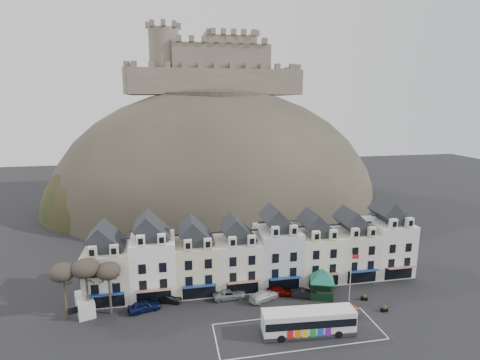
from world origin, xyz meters
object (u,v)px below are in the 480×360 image
object	(u,v)px
bus_shelter	(322,275)
car_navy	(144,306)
car_black	(169,299)
car_silver	(229,294)
red_buoy	(353,311)
flagpole	(351,274)
bus	(308,321)
white_van	(85,304)
car_white	(264,296)
car_charcoal	(305,294)
car_maroon	(279,291)

from	to	relation	value
bus_shelter	car_navy	bearing A→B (deg)	-163.26
car_black	car_silver	xyz separation A→B (m)	(9.20, -0.47, 0.10)
red_buoy	car_navy	world-z (taller)	red_buoy
flagpole	car_navy	size ratio (longest dim) A/B	1.66
bus	car_navy	xyz separation A→B (m)	(-21.44, 9.83, -1.11)
bus	car_silver	size ratio (longest dim) A/B	2.44
white_van	car_black	size ratio (longest dim) A/B	1.48
red_buoy	flagpole	bearing A→B (deg)	68.38
car_white	car_silver	bearing A→B (deg)	48.37
white_van	car_white	xyz separation A→B (m)	(26.38, -1.80, -0.45)
car_white	bus	bearing A→B (deg)	175.30
bus_shelter	car_silver	size ratio (longest dim) A/B	1.40
car_silver	car_charcoal	xyz separation A→B (m)	(11.60, -2.03, -0.06)
white_van	car_maroon	size ratio (longest dim) A/B	1.37
white_van	car_white	world-z (taller)	white_van
red_buoy	car_black	world-z (taller)	red_buoy
car_silver	car_white	distance (m)	5.43
red_buoy	car_charcoal	xyz separation A→B (m)	(-4.83, 6.37, -0.24)
car_maroon	car_navy	bearing A→B (deg)	105.80
car_charcoal	white_van	bearing A→B (deg)	109.22
flagpole	car_maroon	distance (m)	11.43
car_silver	car_black	bearing A→B (deg)	84.78
red_buoy	car_silver	world-z (taller)	red_buoy
bus	flagpole	size ratio (longest dim) A/B	1.60
flagpole	car_white	world-z (taller)	flagpole
car_black	car_charcoal	bearing A→B (deg)	-77.53
car_black	car_white	distance (m)	14.54
car_navy	car_charcoal	distance (m)	24.38
bus_shelter	car_navy	distance (m)	27.19
car_silver	flagpole	bearing A→B (deg)	-105.41
white_van	car_silver	size ratio (longest dim) A/B	1.10
flagpole	car_charcoal	xyz separation A→B (m)	(-6.49, 2.18, -3.76)
white_van	car_white	distance (m)	26.44
car_charcoal	red_buoy	bearing A→B (deg)	-119.69
bus_shelter	car_maroon	distance (m)	7.21
car_navy	car_silver	world-z (taller)	car_navy
flagpole	car_charcoal	world-z (taller)	flagpole
bus	car_navy	distance (m)	23.61
white_van	bus_shelter	bearing A→B (deg)	-22.02
bus_shelter	car_charcoal	xyz separation A→B (m)	(-2.66, 0.19, -3.04)
car_maroon	car_black	bearing A→B (deg)	100.57
bus_shelter	car_charcoal	bearing A→B (deg)	-165.19
bus	car_black	world-z (taller)	bus
bus_shelter	car_silver	world-z (taller)	bus_shelter
flagpole	car_silver	world-z (taller)	flagpole
red_buoy	car_black	size ratio (longest dim) A/B	0.46
bus	car_white	size ratio (longest dim) A/B	2.46
car_navy	car_white	bearing A→B (deg)	-106.37
red_buoy	car_maroon	distance (m)	11.57
car_white	flagpole	bearing A→B (deg)	-126.43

